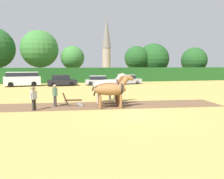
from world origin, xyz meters
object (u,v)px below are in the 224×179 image
at_px(farmer_at_plow, 55,94).
at_px(farmer_beside_team, 110,89).
at_px(tree_center, 136,58).
at_px(draft_horse_trail_left, 108,85).
at_px(parked_van, 23,79).
at_px(plow, 75,102).
at_px(church_spire, 107,44).
at_px(parked_car_center, 127,80).
at_px(draft_horse_lead_left, 112,90).
at_px(tree_right, 194,60).
at_px(tree_center_left, 73,58).
at_px(draft_horse_lead_right, 110,89).
at_px(tree_center_right, 153,59).
at_px(parked_car_center_left, 99,80).
at_px(parked_car_left, 62,81).
at_px(farmer_onlooker_left, 34,97).

relative_size(farmer_at_plow, farmer_beside_team, 0.99).
relative_size(tree_center, draft_horse_trail_left, 2.36).
xyz_separation_m(farmer_at_plow, farmer_beside_team, (4.68, 2.45, 0.02)).
bearing_deg(parked_van, plow, -76.43).
relative_size(church_spire, parked_car_center, 4.09).
bearing_deg(tree_center, parked_van, -154.55).
bearing_deg(draft_horse_lead_left, church_spire, 84.32).
height_order(tree_center, parked_car_center, tree_center).
xyz_separation_m(tree_right, farmer_at_plow, (-28.81, -26.85, -3.09)).
bearing_deg(tree_center, tree_right, 0.10).
bearing_deg(tree_right, tree_center_left, -179.37).
xyz_separation_m(draft_horse_lead_right, farmer_at_plow, (-4.11, 0.31, -0.33)).
bearing_deg(draft_horse_trail_left, farmer_beside_team, 78.86).
bearing_deg(tree_center, draft_horse_trail_left, -113.39).
relative_size(tree_center, tree_center_right, 0.92).
bearing_deg(tree_center_left, parked_car_center_left, -70.79).
bearing_deg(parked_car_center_left, parked_car_left, -172.80).
height_order(plow, farmer_onlooker_left, farmer_onlooker_left).
height_order(tree_center_right, farmer_at_plow, tree_center_right).
bearing_deg(tree_center, farmer_at_plow, -119.95).
bearing_deg(draft_horse_trail_left, parked_car_center_left, 88.77).
xyz_separation_m(tree_center_right, parked_car_center_left, (-13.56, -10.89, -3.62)).
xyz_separation_m(tree_center_left, farmer_at_plow, (-2.42, -26.56, -3.49)).
xyz_separation_m(draft_horse_lead_right, farmer_beside_team, (0.57, 2.75, -0.31)).
height_order(draft_horse_lead_left, parked_car_center_left, draft_horse_lead_left).
xyz_separation_m(tree_center, draft_horse_lead_left, (-11.43, -28.27, -3.12)).
xyz_separation_m(church_spire, parked_car_center_left, (-8.94, -39.55, -9.33)).
bearing_deg(parked_car_center_left, draft_horse_lead_right, -88.11).
height_order(tree_center_right, parked_car_center, tree_center_right).
bearing_deg(tree_center_right, parked_car_center, -130.80).
distance_m(draft_horse_lead_left, draft_horse_trail_left, 2.28).
distance_m(tree_right, farmer_onlooker_left, 41.23).
height_order(tree_center_right, draft_horse_lead_left, tree_center_right).
xyz_separation_m(tree_right, parked_car_center, (-18.22, -9.73, -3.34)).
height_order(draft_horse_lead_right, parked_car_center, draft_horse_lead_right).
bearing_deg(parked_van, farmer_at_plow, -80.70).
distance_m(plow, parked_car_center, 19.48).
height_order(draft_horse_lead_left, parked_car_left, draft_horse_lead_left).
relative_size(draft_horse_trail_left, parked_car_center, 0.63).
bearing_deg(parked_car_center, farmer_at_plow, -130.46).
distance_m(tree_center_right, church_spire, 29.58).
xyz_separation_m(farmer_at_plow, parked_car_left, (0.33, 16.60, -0.21)).
bearing_deg(tree_right, church_spire, 115.52).
distance_m(tree_center, parked_car_left, 18.62).
distance_m(tree_center_right, farmer_beside_team, 29.21).
relative_size(draft_horse_trail_left, farmer_beside_team, 1.75).
relative_size(church_spire, parked_car_left, 4.36).
bearing_deg(farmer_at_plow, tree_center_right, 30.87).
bearing_deg(tree_center_right, farmer_beside_team, -120.65).
bearing_deg(tree_center_right, plow, -123.25).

